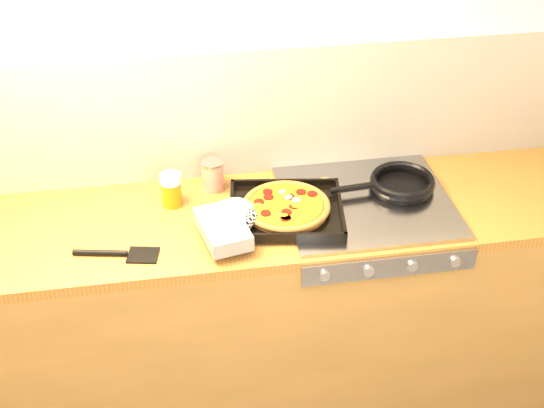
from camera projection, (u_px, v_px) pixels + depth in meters
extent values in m
plane|color=beige|center=(230.00, 89.00, 2.73)|extent=(3.20, 0.00, 3.20)
cube|color=white|center=(231.00, 115.00, 2.77)|extent=(3.20, 0.02, 0.50)
cube|color=olive|center=(246.00, 314.00, 2.94)|extent=(3.20, 0.60, 0.86)
cube|color=#915E2D|center=(243.00, 220.00, 2.69)|extent=(3.20, 0.60, 0.04)
cube|color=#97979C|center=(389.00, 265.00, 2.52)|extent=(0.60, 0.03, 0.08)
cylinder|color=#A5A5AA|center=(324.00, 275.00, 2.48)|extent=(0.04, 0.02, 0.04)
cylinder|color=#A5A5AA|center=(369.00, 271.00, 2.50)|extent=(0.04, 0.02, 0.04)
cylinder|color=#A5A5AA|center=(412.00, 266.00, 2.52)|extent=(0.04, 0.02, 0.04)
cylinder|color=#A5A5AA|center=(455.00, 261.00, 2.54)|extent=(0.04, 0.02, 0.04)
cube|color=#97979C|center=(366.00, 202.00, 2.74)|extent=(0.60, 0.56, 0.02)
cube|color=black|center=(286.00, 212.00, 2.66)|extent=(0.44, 0.40, 0.01)
cube|color=black|center=(284.00, 182.00, 2.79)|extent=(0.39, 0.07, 0.02)
cube|color=black|center=(288.00, 236.00, 2.51)|extent=(0.39, 0.07, 0.02)
cube|color=black|center=(341.00, 207.00, 2.65)|extent=(0.06, 0.34, 0.02)
cube|color=black|center=(231.00, 208.00, 2.65)|extent=(0.06, 0.34, 0.02)
cylinder|color=#9A5D2C|center=(286.00, 208.00, 2.65)|extent=(0.34, 0.34, 0.02)
torus|color=#9A5D2C|center=(286.00, 206.00, 2.65)|extent=(0.35, 0.35, 0.02)
cylinder|color=orange|center=(286.00, 205.00, 2.64)|extent=(0.30, 0.30, 0.01)
cylinder|color=maroon|center=(294.00, 206.00, 2.63)|extent=(0.04, 0.04, 0.00)
cylinder|color=maroon|center=(268.00, 192.00, 2.70)|extent=(0.04, 0.04, 0.00)
cylinder|color=maroon|center=(285.00, 218.00, 2.57)|extent=(0.04, 0.04, 0.00)
cylinder|color=maroon|center=(259.00, 202.00, 2.65)|extent=(0.04, 0.04, 0.00)
cylinder|color=maroon|center=(301.00, 192.00, 2.70)|extent=(0.04, 0.04, 0.00)
cylinder|color=maroon|center=(290.00, 197.00, 2.68)|extent=(0.04, 0.04, 0.00)
cylinder|color=maroon|center=(266.00, 213.00, 2.59)|extent=(0.04, 0.04, 0.00)
cylinder|color=maroon|center=(312.00, 194.00, 2.69)|extent=(0.04, 0.04, 0.00)
cylinder|color=maroon|center=(286.00, 218.00, 2.57)|extent=(0.04, 0.04, 0.00)
cylinder|color=maroon|center=(287.00, 212.00, 2.60)|extent=(0.04, 0.04, 0.00)
cylinder|color=maroon|center=(268.00, 197.00, 2.67)|extent=(0.04, 0.04, 0.00)
ellipsoid|color=gold|center=(264.00, 206.00, 2.63)|extent=(0.03, 0.02, 0.01)
ellipsoid|color=gold|center=(258.00, 205.00, 2.63)|extent=(0.03, 0.02, 0.01)
ellipsoid|color=gold|center=(283.00, 196.00, 2.68)|extent=(0.03, 0.02, 0.01)
ellipsoid|color=gold|center=(282.00, 190.00, 2.71)|extent=(0.03, 0.02, 0.01)
ellipsoid|color=gold|center=(283.00, 215.00, 2.58)|extent=(0.03, 0.02, 0.01)
ellipsoid|color=gold|center=(296.00, 206.00, 2.63)|extent=(0.03, 0.02, 0.01)
ellipsoid|color=gold|center=(293.00, 203.00, 2.64)|extent=(0.03, 0.02, 0.01)
ellipsoid|color=gold|center=(266.00, 208.00, 2.62)|extent=(0.03, 0.02, 0.01)
ellipsoid|color=gold|center=(287.00, 192.00, 2.70)|extent=(0.03, 0.02, 0.01)
ellipsoid|color=silver|center=(283.00, 191.00, 2.71)|extent=(0.03, 0.03, 0.01)
ellipsoid|color=silver|center=(289.00, 197.00, 2.67)|extent=(0.03, 0.03, 0.01)
ellipsoid|color=silver|center=(296.00, 200.00, 2.66)|extent=(0.03, 0.03, 0.01)
cube|color=black|center=(223.00, 229.00, 2.52)|extent=(0.18, 0.26, 0.05)
ellipsoid|color=black|center=(235.00, 210.00, 2.61)|extent=(0.16, 0.16, 0.06)
cylinder|color=black|center=(245.00, 223.00, 2.54)|extent=(0.10, 0.11, 0.05)
cylinder|color=black|center=(402.00, 187.00, 2.80)|extent=(0.24, 0.24, 0.01)
torus|color=black|center=(402.00, 182.00, 2.78)|extent=(0.26, 0.26, 0.02)
cube|color=black|center=(353.00, 188.00, 2.74)|extent=(0.17, 0.04, 0.02)
cylinder|color=#A8170D|center=(213.00, 175.00, 2.79)|extent=(0.10, 0.10, 0.11)
cylinder|color=#B2B2B7|center=(212.00, 163.00, 2.76)|extent=(0.10, 0.10, 0.01)
cylinder|color=#B2B2B7|center=(213.00, 188.00, 2.82)|extent=(0.10, 0.10, 0.01)
cylinder|color=orange|center=(172.00, 193.00, 2.71)|extent=(0.09, 0.09, 0.09)
cylinder|color=silver|center=(170.00, 179.00, 2.67)|extent=(0.09, 0.09, 0.03)
cylinder|color=olive|center=(290.00, 187.00, 2.81)|extent=(0.26, 0.06, 0.02)
ellipsoid|color=olive|center=(325.00, 180.00, 2.85)|extent=(0.06, 0.04, 0.02)
cube|color=black|center=(143.00, 255.00, 2.48)|extent=(0.11, 0.10, 0.01)
cylinder|color=black|center=(100.00, 253.00, 2.48)|extent=(0.18, 0.06, 0.02)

